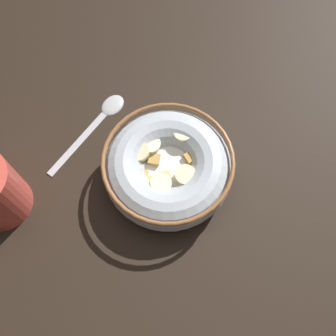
{
  "coord_description": "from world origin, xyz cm",
  "views": [
    {
      "loc": [
        -16.03,
        13.5,
        52.03
      ],
      "look_at": [
        0.0,
        0.0,
        3.0
      ],
      "focal_mm": 42.45,
      "sensor_mm": 36.0,
      "label": 1
    }
  ],
  "objects": [
    {
      "name": "cereal_bowl",
      "position": [
        0.02,
        -0.01,
        3.07
      ],
      "size": [
        17.42,
        17.42,
        5.72
      ],
      "color": "#B2BCC6",
      "rests_on": "ground_plane"
    },
    {
      "name": "spoon",
      "position": [
        13.79,
        1.41,
        0.33
      ],
      "size": [
        5.92,
        16.23,
        0.8
      ],
      "color": "#B7B7BC",
      "rests_on": "ground_plane"
    },
    {
      "name": "ground_plane",
      "position": [
        0.0,
        0.0,
        -1.0
      ],
      "size": [
        129.54,
        129.54,
        2.0
      ],
      "primitive_type": "cube",
      "color": "black"
    }
  ]
}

